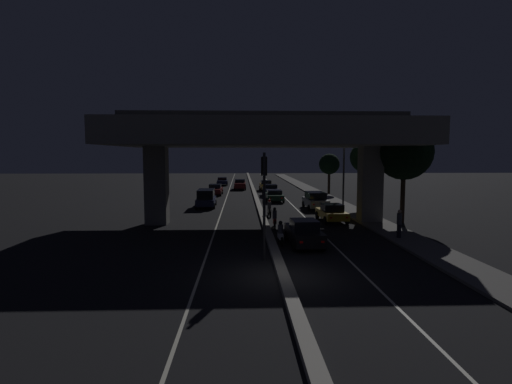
# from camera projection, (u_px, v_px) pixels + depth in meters

# --- Properties ---
(ground_plane) EXTENTS (200.00, 200.00, 0.00)m
(ground_plane) POSITION_uv_depth(u_px,v_px,m) (282.00, 276.00, 17.48)
(ground_plane) COLOR black
(lane_line_left_inner) EXTENTS (0.12, 126.00, 0.00)m
(lane_line_left_inner) POSITION_uv_depth(u_px,v_px,m) (227.00, 196.00, 52.18)
(lane_line_left_inner) COLOR beige
(lane_line_left_inner) RESTS_ON ground_plane
(lane_line_right_inner) EXTENTS (0.12, 126.00, 0.00)m
(lane_line_right_inner) POSITION_uv_depth(u_px,v_px,m) (283.00, 196.00, 52.44)
(lane_line_right_inner) COLOR beige
(lane_line_right_inner) RESTS_ON ground_plane
(median_divider) EXTENTS (0.50, 126.00, 0.24)m
(median_divider) POSITION_uv_depth(u_px,v_px,m) (255.00, 195.00, 52.30)
(median_divider) COLOR gray
(median_divider) RESTS_ON ground_plane
(sidewalk_right) EXTENTS (2.47, 126.00, 0.14)m
(sidewalk_right) POSITION_uv_depth(u_px,v_px,m) (332.00, 201.00, 45.65)
(sidewalk_right) COLOR #5B5956
(sidewalk_right) RESTS_ON ground_plane
(elevated_overpass) EXTENTS (22.40, 12.21, 8.64)m
(elevated_overpass) POSITION_uv_depth(u_px,v_px,m) (265.00, 137.00, 30.48)
(elevated_overpass) COLOR slate
(elevated_overpass) RESTS_ON ground_plane
(traffic_light_left_of_median) EXTENTS (0.30, 0.49, 5.43)m
(traffic_light_left_of_median) POSITION_uv_depth(u_px,v_px,m) (264.00, 187.00, 19.92)
(traffic_light_left_of_median) COLOR black
(traffic_light_left_of_median) RESTS_ON ground_plane
(street_lamp) EXTENTS (1.95, 0.32, 7.89)m
(street_lamp) POSITION_uv_depth(u_px,v_px,m) (341.00, 162.00, 38.34)
(street_lamp) COLOR #2D2D30
(street_lamp) RESTS_ON ground_plane
(car_black_lead) EXTENTS (1.98, 4.40, 1.55)m
(car_black_lead) POSITION_uv_depth(u_px,v_px,m) (304.00, 233.00, 23.32)
(car_black_lead) COLOR black
(car_black_lead) RESTS_ON ground_plane
(car_taxi_yellow_second) EXTENTS (2.03, 4.20, 1.43)m
(car_taxi_yellow_second) POSITION_uv_depth(u_px,v_px,m) (332.00, 213.00, 31.81)
(car_taxi_yellow_second) COLOR gold
(car_taxi_yellow_second) RESTS_ON ground_plane
(car_silver_third) EXTENTS (2.16, 4.36, 1.69)m
(car_silver_third) POSITION_uv_depth(u_px,v_px,m) (315.00, 200.00, 39.28)
(car_silver_third) COLOR gray
(car_silver_third) RESTS_ON ground_plane
(car_dark_green_fourth) EXTENTS (2.02, 4.46, 1.30)m
(car_dark_green_fourth) POSITION_uv_depth(u_px,v_px,m) (274.00, 196.00, 45.72)
(car_dark_green_fourth) COLOR black
(car_dark_green_fourth) RESTS_ON ground_plane
(car_dark_blue_fifth) EXTENTS (2.04, 4.60, 1.52)m
(car_dark_blue_fifth) POSITION_uv_depth(u_px,v_px,m) (271.00, 190.00, 51.72)
(car_dark_blue_fifth) COLOR #141938
(car_dark_blue_fifth) RESTS_ON ground_plane
(car_taxi_yellow_sixth) EXTENTS (1.95, 4.05, 1.55)m
(car_taxi_yellow_sixth) POSITION_uv_depth(u_px,v_px,m) (266.00, 186.00, 59.62)
(car_taxi_yellow_sixth) COLOR gold
(car_taxi_yellow_sixth) RESTS_ON ground_plane
(car_dark_blue_lead_oncoming) EXTENTS (2.03, 4.72, 1.82)m
(car_dark_blue_lead_oncoming) POSITION_uv_depth(u_px,v_px,m) (206.00, 198.00, 40.70)
(car_dark_blue_lead_oncoming) COLOR #141938
(car_dark_blue_lead_oncoming) RESTS_ON ground_plane
(car_dark_red_second_oncoming) EXTENTS (1.98, 4.60, 1.46)m
(car_dark_red_second_oncoming) POSITION_uv_depth(u_px,v_px,m) (215.00, 190.00, 52.96)
(car_dark_red_second_oncoming) COLOR #591414
(car_dark_red_second_oncoming) RESTS_ON ground_plane
(car_dark_red_third_oncoming) EXTENTS (1.89, 4.55, 1.54)m
(car_dark_red_third_oncoming) POSITION_uv_depth(u_px,v_px,m) (240.00, 184.00, 61.70)
(car_dark_red_third_oncoming) COLOR #591414
(car_dark_red_third_oncoming) RESTS_ON ground_plane
(car_dark_blue_fourth_oncoming) EXTENTS (2.01, 4.63, 1.38)m
(car_dark_blue_fourth_oncoming) POSITION_uv_depth(u_px,v_px,m) (222.00, 181.00, 70.27)
(car_dark_blue_fourth_oncoming) COLOR #141938
(car_dark_blue_fourth_oncoming) RESTS_ON ground_plane
(motorcycle_white_filtering_near) EXTENTS (0.33, 1.89, 1.41)m
(motorcycle_white_filtering_near) POSITION_uv_depth(u_px,v_px,m) (281.00, 234.00, 23.77)
(motorcycle_white_filtering_near) COLOR black
(motorcycle_white_filtering_near) RESTS_ON ground_plane
(motorcycle_red_filtering_mid) EXTENTS (0.33, 1.98, 1.52)m
(motorcycle_red_filtering_mid) POSITION_uv_depth(u_px,v_px,m) (275.00, 219.00, 29.04)
(motorcycle_red_filtering_mid) COLOR black
(motorcycle_red_filtering_mid) RESTS_ON ground_plane
(motorcycle_black_filtering_far) EXTENTS (0.34, 1.84, 1.51)m
(motorcycle_black_filtering_far) POSITION_uv_depth(u_px,v_px,m) (269.00, 209.00, 34.46)
(motorcycle_black_filtering_far) COLOR black
(motorcycle_black_filtering_far) RESTS_ON ground_plane
(pedestrian_on_sidewalk) EXTENTS (0.31, 0.31, 1.78)m
(pedestrian_on_sidewalk) POSITION_uv_depth(u_px,v_px,m) (399.00, 223.00, 24.88)
(pedestrian_on_sidewalk) COLOR black
(pedestrian_on_sidewalk) RESTS_ON sidewalk_right
(roadside_tree_kerbside_near) EXTENTS (4.38, 4.38, 7.75)m
(roadside_tree_kerbside_near) POSITION_uv_depth(u_px,v_px,m) (404.00, 152.00, 30.83)
(roadside_tree_kerbside_near) COLOR #2D2116
(roadside_tree_kerbside_near) RESTS_ON ground_plane
(roadside_tree_kerbside_mid) EXTENTS (3.13, 3.13, 6.67)m
(roadside_tree_kerbside_mid) POSITION_uv_depth(u_px,v_px,m) (366.00, 158.00, 40.04)
(roadside_tree_kerbside_mid) COLOR #38281C
(roadside_tree_kerbside_mid) RESTS_ON ground_plane
(roadside_tree_kerbside_far) EXTENTS (2.80, 2.80, 5.49)m
(roadside_tree_kerbside_far) POSITION_uv_depth(u_px,v_px,m) (329.00, 164.00, 54.18)
(roadside_tree_kerbside_far) COLOR #2D2116
(roadside_tree_kerbside_far) RESTS_ON ground_plane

